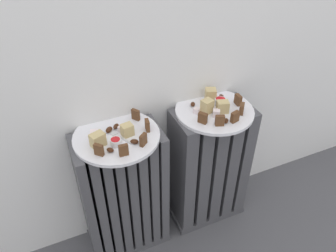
{
  "coord_description": "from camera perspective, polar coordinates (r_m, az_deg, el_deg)",
  "views": [
    {
      "loc": [
        -0.38,
        -0.58,
        1.27
      ],
      "look_at": [
        0.0,
        0.28,
        0.56
      ],
      "focal_mm": 35.6,
      "sensor_mm": 36.0,
      "label": 1
    }
  ],
  "objects": [
    {
      "name": "medjool_date_left_3",
      "position": [
        1.15,
        -8.89,
        -0.05
      ],
      "size": [
        0.03,
        0.03,
        0.01
      ],
      "primitive_type": "ellipsoid",
      "rotation": [
        0.0,
        0.0,
        0.83
      ],
      "color": "#3D1E0F",
      "rests_on": "plate_left"
    },
    {
      "name": "turkish_delight_left_0",
      "position": [
        1.12,
        -12.49,
        -1.4
      ],
      "size": [
        0.03,
        0.03,
        0.03
      ],
      "primitive_type": "cube",
      "rotation": [
        0.0,
        0.0,
        1.27
      ],
      "color": "white",
      "rests_on": "plate_left"
    },
    {
      "name": "turkish_delight_right_1",
      "position": [
        1.21,
        8.28,
        2.21
      ],
      "size": [
        0.03,
        0.03,
        0.03
      ],
      "primitive_type": "cube",
      "rotation": [
        0.0,
        0.0,
        1.01
      ],
      "color": "white",
      "rests_on": "plate_right"
    },
    {
      "name": "dark_cake_slice_left_4",
      "position": [
        1.18,
        -5.56,
        1.94
      ],
      "size": [
        0.03,
        0.03,
        0.04
      ],
      "primitive_type": "cube",
      "rotation": [
        0.0,
        0.0,
        2.14
      ],
      "color": "#56351E",
      "rests_on": "plate_left"
    },
    {
      "name": "turkish_delight_left_1",
      "position": [
        1.13,
        -7.95,
        -0.47
      ],
      "size": [
        0.03,
        0.03,
        0.02
      ],
      "primitive_type": "cube",
      "rotation": [
        0.0,
        0.0,
        0.55
      ],
      "color": "white",
      "rests_on": "plate_left"
    },
    {
      "name": "turkish_delight_right_0",
      "position": [
        1.25,
        6.73,
        3.76
      ],
      "size": [
        0.03,
        0.03,
        0.02
      ],
      "primitive_type": "cube",
      "rotation": [
        0.0,
        0.0,
        0.74
      ],
      "color": "white",
      "rests_on": "plate_right"
    },
    {
      "name": "marble_cake_slice_right_1",
      "position": [
        1.21,
        6.7,
        3.39
      ],
      "size": [
        0.05,
        0.04,
        0.05
      ],
      "primitive_type": "cube",
      "rotation": [
        0.0,
        0.0,
        0.3
      ],
      "color": "tan",
      "rests_on": "plate_right"
    },
    {
      "name": "marble_cake_slice_right_2",
      "position": [
        1.23,
        9.34,
        3.27
      ],
      "size": [
        0.05,
        0.04,
        0.04
      ],
      "primitive_type": "cube",
      "rotation": [
        0.0,
        0.0,
        -0.3
      ],
      "color": "tan",
      "rests_on": "plate_right"
    },
    {
      "name": "dark_cake_slice_right_0",
      "position": [
        1.16,
        5.96,
        1.38
      ],
      "size": [
        0.03,
        0.03,
        0.04
      ],
      "primitive_type": "cube",
      "rotation": [
        0.0,
        0.0,
        -0.98
      ],
      "color": "#56351E",
      "rests_on": "plate_right"
    },
    {
      "name": "marble_cake_slice_left_0",
      "position": [
        1.11,
        -7.0,
        -0.68
      ],
      "size": [
        0.04,
        0.04,
        0.04
      ],
      "primitive_type": "cube",
      "rotation": [
        0.0,
        0.0,
        0.15
      ],
      "color": "tan",
      "rests_on": "plate_left"
    },
    {
      "name": "radiator_left",
      "position": [
        1.33,
        -7.6,
        -11.57
      ],
      "size": [
        0.32,
        0.17,
        0.56
      ],
      "color": "#47474C",
      "rests_on": "ground_plane"
    },
    {
      "name": "marble_cake_slice_left_1",
      "position": [
        1.08,
        -11.93,
        -2.33
      ],
      "size": [
        0.05,
        0.05,
        0.05
      ],
      "primitive_type": "cube",
      "rotation": [
        0.0,
        0.0,
        0.34
      ],
      "color": "tan",
      "rests_on": "plate_left"
    },
    {
      "name": "dark_cake_slice_right_4",
      "position": [
        1.28,
        11.9,
        4.42
      ],
      "size": [
        0.02,
        0.03,
        0.04
      ],
      "primitive_type": "cube",
      "rotation": [
        0.0,
        0.0,
        1.53
      ],
      "color": "#56351E",
      "rests_on": "plate_right"
    },
    {
      "name": "dark_cake_slice_left_1",
      "position": [
        1.03,
        -7.62,
        -4.12
      ],
      "size": [
        0.03,
        0.01,
        0.04
      ],
      "primitive_type": "cube",
      "rotation": [
        0.0,
        0.0,
        -0.07
      ],
      "color": "#56351E",
      "rests_on": "plate_left"
    },
    {
      "name": "medjool_date_left_0",
      "position": [
        1.14,
        -10.07,
        -0.61
      ],
      "size": [
        0.03,
        0.03,
        0.02
      ],
      "primitive_type": "ellipsoid",
      "rotation": [
        0.0,
        0.0,
        0.73
      ],
      "color": "#3D1E0F",
      "rests_on": "plate_left"
    },
    {
      "name": "jam_bowl_right",
      "position": [
        1.27,
        8.96,
        4.2
      ],
      "size": [
        0.04,
        0.04,
        0.02
      ],
      "color": "white",
      "rests_on": "plate_right"
    },
    {
      "name": "plate_right",
      "position": [
        1.25,
        7.95,
        2.61
      ],
      "size": [
        0.29,
        0.29,
        0.01
      ],
      "primitive_type": "cylinder",
      "color": "white",
      "rests_on": "radiator_right"
    },
    {
      "name": "turkish_delight_right_2",
      "position": [
        1.21,
        4.93,
        2.66
      ],
      "size": [
        0.03,
        0.03,
        0.02
      ],
      "primitive_type": "cube",
      "rotation": [
        0.0,
        0.0,
        0.67
      ],
      "color": "white",
      "rests_on": "plate_right"
    },
    {
      "name": "medjool_date_right_2",
      "position": [
        1.31,
        9.13,
        5.01
      ],
      "size": [
        0.02,
        0.02,
        0.02
      ],
      "primitive_type": "ellipsoid",
      "rotation": [
        0.0,
        0.0,
        1.48
      ],
      "color": "#3D1E0F",
      "rests_on": "plate_right"
    },
    {
      "name": "plate_left",
      "position": [
        1.13,
        -8.79,
        -1.76
      ],
      "size": [
        0.29,
        0.29,
        0.01
      ],
      "primitive_type": "cylinder",
      "color": "white",
      "rests_on": "radiator_left"
    },
    {
      "name": "fork",
      "position": [
        1.11,
        -8.22,
        -1.88
      ],
      "size": [
        0.06,
        0.1,
        0.0
      ],
      "color": "silver",
      "rests_on": "plate_left"
    },
    {
      "name": "medjool_date_left_1",
      "position": [
        1.08,
        -5.78,
        -2.67
      ],
      "size": [
        0.03,
        0.03,
        0.01
      ],
      "primitive_type": "ellipsoid",
      "rotation": [
        0.0,
        0.0,
        2.62
      ],
      "color": "#3D1E0F",
      "rests_on": "plate_left"
    },
    {
      "name": "dark_cake_slice_left_3",
      "position": [
        1.12,
        -3.56,
        0.11
      ],
      "size": [
        0.02,
        0.03,
        0.04
      ],
      "primitive_type": "cube",
      "rotation": [
        0.0,
        0.0,
        1.41
      ],
      "color": "#56351E",
      "rests_on": "plate_left"
    },
    {
      "name": "dark_cake_slice_right_1",
      "position": [
        1.16,
        8.87,
        0.93
      ],
      "size": [
        0.03,
        0.03,
        0.04
      ],
      "primitive_type": "cube",
      "rotation": [
        0.0,
        0.0,
        -0.35
      ],
      "color": "#56351E",
      "rests_on": "plate_right"
    },
    {
      "name": "medjool_date_left_2",
      "position": [
        1.06,
        -9.87,
        -4.06
      ],
      "size": [
        0.03,
        0.03,
        0.02
      ],
      "primitive_type": "ellipsoid",
      "rotation": [
        0.0,
        0.0,
        2.44
      ],
      "color": "#3D1E0F",
      "rests_on": "plate_left"
    },
    {
      "name": "dark_cake_slice_right_3",
      "position": [
        1.23,
        12.5,
        2.9
      ],
      "size": [
        0.03,
        0.03,
        0.04
      ],
      "primitive_type": "cube",
      "rotation": [
        0.0,
        0.0,
        0.9
      ],
      "color": "#56351E",
      "rests_on": "plate_right"
    },
    {
      "name": "dark_cake_slice_left_0",
      "position": [
        1.05,
        -11.77,
        -4.01
      ],
      "size": [
        0.03,
        0.03,
        0.04
      ],
      "primitive_type": "cube",
      "rotation": [
        0.0,
        0.0,
        -0.8
      ],
      "color": "#56351E",
      "rests_on": "plate_left"
    },
    {
      "name": "medjool_date_right_0",
      "position": [
        1.18,
        9.93,
        0.89
      ],
      "size": [
        0.03,
        0.03,
        0.02
      ],
      "primitive_type": "ellipsoid",
      "rotation": [
        0.0,
        0.0,
        0.9
      ],
      "color": "#3D1E0F",
      "rests_on": "plate_right"
    },
    {
      "name": "jam_bowl_left",
      "position": [
        1.08,
        -8.95,
        -2.68
      ],
      "size": [
        0.04,
        0.04,
        0.02
      ],
      "color": "white",
      "rests_on": "plate_left"
    },
    {
      "name": "marble_cake_slice_right_0",
      "position": [
        1.28,
        7.3,
        5.29
      ],
      "size": [
        0.05,
        0.05,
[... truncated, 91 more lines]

